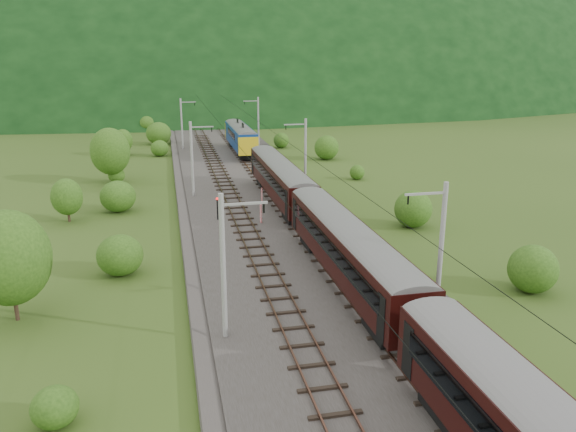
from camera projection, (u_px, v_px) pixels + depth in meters
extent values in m
plane|color=#314A17|center=(335.00, 330.00, 31.86)|extent=(600.00, 600.00, 0.00)
cube|color=#38332D|center=(295.00, 265.00, 41.20)|extent=(14.00, 220.00, 0.30)
cube|color=#533123|center=(253.00, 264.00, 40.47)|extent=(0.08, 220.00, 0.15)
cube|color=#533123|center=(273.00, 262.00, 40.76)|extent=(0.08, 220.00, 0.15)
cube|color=black|center=(263.00, 265.00, 40.66)|extent=(2.40, 220.00, 0.12)
cube|color=#533123|center=(317.00, 259.00, 41.45)|extent=(0.08, 220.00, 0.15)
cube|color=#533123|center=(336.00, 257.00, 41.74)|extent=(0.08, 220.00, 0.15)
cube|color=black|center=(327.00, 260.00, 41.63)|extent=(2.40, 220.00, 0.12)
cylinder|color=gray|center=(223.00, 267.00, 29.40)|extent=(0.28, 0.28, 8.00)
cube|color=gray|center=(245.00, 204.00, 28.70)|extent=(2.40, 0.12, 0.12)
cylinder|color=black|center=(264.00, 208.00, 28.98)|extent=(0.10, 0.10, 0.50)
cylinder|color=gray|center=(192.00, 159.00, 59.43)|extent=(0.28, 0.28, 8.00)
cube|color=gray|center=(202.00, 127.00, 58.73)|extent=(2.40, 0.12, 0.12)
cylinder|color=black|center=(212.00, 129.00, 59.02)|extent=(0.10, 0.10, 0.50)
cylinder|color=gray|center=(182.00, 124.00, 89.46)|extent=(0.28, 0.28, 8.00)
cube|color=gray|center=(188.00, 102.00, 88.76)|extent=(2.40, 0.12, 0.12)
cylinder|color=black|center=(195.00, 104.00, 89.05)|extent=(0.10, 0.10, 0.50)
cylinder|color=gray|center=(177.00, 106.00, 119.50)|extent=(0.28, 0.28, 8.00)
cube|color=gray|center=(181.00, 90.00, 118.79)|extent=(2.40, 0.12, 0.12)
cylinder|color=black|center=(186.00, 91.00, 119.08)|extent=(0.10, 0.10, 0.50)
cylinder|color=gray|center=(174.00, 96.00, 149.53)|extent=(0.28, 0.28, 8.00)
cube|color=gray|center=(177.00, 82.00, 148.83)|extent=(2.40, 0.12, 0.12)
cylinder|color=black|center=(181.00, 84.00, 149.11)|extent=(0.10, 0.10, 0.50)
cylinder|color=gray|center=(441.00, 251.00, 31.93)|extent=(0.28, 0.28, 8.00)
cube|color=gray|center=(425.00, 194.00, 30.73)|extent=(2.40, 0.12, 0.12)
cylinder|color=black|center=(408.00, 200.00, 30.61)|extent=(0.10, 0.10, 0.50)
cylinder|color=gray|center=(305.00, 155.00, 61.96)|extent=(0.28, 0.28, 8.00)
cube|color=gray|center=(295.00, 124.00, 60.77)|extent=(2.40, 0.12, 0.12)
cylinder|color=black|center=(286.00, 127.00, 60.65)|extent=(0.10, 0.10, 0.50)
cylinder|color=gray|center=(258.00, 122.00, 91.99)|extent=(0.28, 0.28, 8.00)
cube|color=gray|center=(251.00, 101.00, 90.80)|extent=(2.40, 0.12, 0.12)
cylinder|color=black|center=(245.00, 103.00, 90.68)|extent=(0.10, 0.10, 0.50)
cylinder|color=gray|center=(234.00, 105.00, 122.02)|extent=(0.28, 0.28, 8.00)
cube|color=gray|center=(229.00, 89.00, 120.83)|extent=(2.40, 0.12, 0.12)
cylinder|color=black|center=(224.00, 91.00, 120.71)|extent=(0.10, 0.10, 0.50)
cylinder|color=gray|center=(220.00, 95.00, 152.06)|extent=(0.28, 0.28, 8.00)
cube|color=gray|center=(215.00, 82.00, 150.86)|extent=(2.40, 0.12, 0.12)
cylinder|color=black|center=(211.00, 83.00, 150.74)|extent=(0.10, 0.10, 0.50)
cylinder|color=black|center=(262.00, 174.00, 38.78)|extent=(0.03, 198.00, 0.03)
cylinder|color=black|center=(329.00, 171.00, 39.76)|extent=(0.03, 198.00, 0.03)
ellipsoid|color=black|center=(181.00, 85.00, 275.87)|extent=(504.00, 360.00, 244.00)
cube|color=black|center=(458.00, 408.00, 23.16)|extent=(2.10, 3.06, 0.86)
cube|color=black|center=(348.00, 249.00, 36.46)|extent=(2.77, 21.02, 2.87)
cylinder|color=slate|center=(348.00, 230.00, 36.10)|extent=(2.77, 20.91, 2.77)
cube|color=black|center=(327.00, 246.00, 36.08)|extent=(0.05, 18.50, 1.10)
cube|color=black|center=(368.00, 243.00, 36.65)|extent=(0.05, 18.50, 1.10)
cube|color=black|center=(390.00, 327.00, 30.08)|extent=(2.10, 3.06, 0.86)
cube|color=black|center=(318.00, 241.00, 43.88)|extent=(2.10, 3.06, 0.86)
cube|color=black|center=(280.00, 178.00, 57.18)|extent=(2.77, 21.02, 2.87)
cylinder|color=slate|center=(280.00, 166.00, 56.82)|extent=(2.77, 20.91, 2.77)
cube|color=black|center=(267.00, 175.00, 56.80)|extent=(0.05, 18.50, 1.10)
cube|color=black|center=(294.00, 174.00, 57.37)|extent=(0.05, 18.50, 1.10)
cube|color=black|center=(296.00, 215.00, 50.80)|extent=(2.10, 3.06, 0.86)
cube|color=black|center=(268.00, 181.00, 64.61)|extent=(2.10, 3.06, 0.86)
cube|color=navy|center=(240.00, 136.00, 85.98)|extent=(2.77, 17.20, 2.87)
cylinder|color=slate|center=(240.00, 128.00, 85.62)|extent=(2.77, 17.11, 2.77)
cube|color=black|center=(231.00, 134.00, 85.60)|extent=(0.05, 15.13, 1.10)
cube|color=black|center=(249.00, 134.00, 86.17)|extent=(0.05, 15.13, 1.10)
cube|color=black|center=(246.00, 155.00, 80.85)|extent=(2.10, 3.06, 0.86)
cube|color=black|center=(236.00, 143.00, 92.15)|extent=(2.10, 3.06, 0.86)
cube|color=gold|center=(234.00, 131.00, 93.91)|extent=(2.83, 0.50, 2.58)
cube|color=gold|center=(248.00, 146.00, 78.15)|extent=(2.83, 0.50, 2.58)
cube|color=black|center=(238.00, 121.00, 88.25)|extent=(0.08, 1.60, 0.86)
cylinder|color=red|center=(261.00, 214.00, 50.69)|extent=(0.18, 0.18, 1.72)
cylinder|color=red|center=(262.00, 195.00, 57.78)|extent=(0.16, 0.16, 1.52)
cylinder|color=black|center=(218.00, 210.00, 51.63)|extent=(0.14, 0.14, 1.95)
sphere|color=red|center=(217.00, 199.00, 51.34)|extent=(0.23, 0.23, 0.23)
ellipsoid|color=#274B14|center=(55.00, 407.00, 23.41)|extent=(1.97, 1.97, 1.77)
ellipsoid|color=#274B14|center=(120.00, 255.00, 39.40)|extent=(3.24, 3.24, 2.91)
ellipsoid|color=#274B14|center=(118.00, 196.00, 55.19)|extent=(3.47, 3.47, 3.13)
ellipsoid|color=#274B14|center=(116.00, 175.00, 68.03)|extent=(2.03, 2.03, 1.83)
ellipsoid|color=#274B14|center=(160.00, 148.00, 85.34)|extent=(2.72, 2.72, 2.45)
ellipsoid|color=#274B14|center=(159.00, 133.00, 96.12)|extent=(4.26, 4.26, 3.84)
ellipsoid|color=#274B14|center=(147.00, 123.00, 112.65)|extent=(3.62, 3.62, 3.26)
cylinder|color=black|center=(14.00, 291.00, 32.53)|extent=(0.24, 0.24, 3.63)
ellipsoid|color=#274B14|center=(9.00, 258.00, 31.95)|extent=(4.67, 4.67, 5.61)
cylinder|color=black|center=(68.00, 210.00, 52.07)|extent=(0.24, 0.24, 2.22)
ellipsoid|color=#274B14|center=(67.00, 197.00, 51.71)|extent=(2.86, 2.86, 3.43)
cylinder|color=black|center=(112.00, 168.00, 67.34)|extent=(0.24, 0.24, 3.63)
ellipsoid|color=#274B14|center=(110.00, 151.00, 66.76)|extent=(4.67, 4.67, 5.61)
cylinder|color=black|center=(124.00, 149.00, 85.72)|extent=(0.24, 0.24, 2.21)
ellipsoid|color=#274B14|center=(123.00, 140.00, 85.36)|extent=(2.84, 2.84, 3.41)
ellipsoid|color=#274B14|center=(533.00, 271.00, 36.56)|extent=(3.19, 3.19, 2.87)
ellipsoid|color=#274B14|center=(413.00, 211.00, 50.31)|extent=(3.37, 3.37, 3.04)
ellipsoid|color=#274B14|center=(357.00, 173.00, 69.58)|extent=(1.85, 1.85, 1.67)
ellipsoid|color=#274B14|center=(327.00, 149.00, 82.54)|extent=(3.58, 3.58, 3.22)
ellipsoid|color=#274B14|center=(281.00, 141.00, 92.92)|extent=(2.53, 2.53, 2.28)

